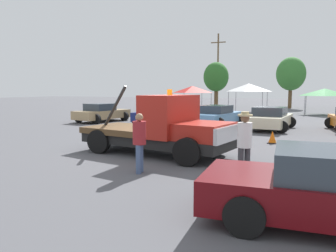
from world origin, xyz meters
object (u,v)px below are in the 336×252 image
object	(u,v)px
tow_truck	(163,129)
tree_center	(216,77)
person_near_truck	(245,139)
parked_car_navy	(156,113)
canopy_tent_red	(192,89)
parked_car_tan	(102,113)
parked_car_cream	(270,119)
canopy_tent_white	(249,88)
traffic_cone	(272,138)
tree_left	(291,74)
canopy_tent_green	(325,92)
utility_pole	(218,68)
person_at_hood	(139,139)
parked_car_skyblue	(217,116)

from	to	relation	value
tow_truck	tree_center	bearing A→B (deg)	111.71
person_near_truck	parked_car_navy	distance (m)	15.15
parked_car_navy	canopy_tent_red	xyz separation A→B (m)	(-2.55, 14.40, 1.73)
parked_car_navy	parked_car_tan	bearing A→B (deg)	99.77
parked_car_cream	person_near_truck	bearing A→B (deg)	-172.04
canopy_tent_white	traffic_cone	distance (m)	21.00
tow_truck	parked_car_cream	xyz separation A→B (m)	(2.50, 9.50, -0.28)
tree_left	parked_car_cream	bearing A→B (deg)	-88.45
canopy_tent_green	utility_pole	bearing A→B (deg)	137.39
canopy_tent_green	parked_car_cream	bearing A→B (deg)	-102.14
canopy_tent_white	canopy_tent_green	world-z (taller)	canopy_tent_white
tow_truck	canopy_tent_red	xyz separation A→B (m)	(-8.03, 24.81, 1.45)
parked_car_navy	canopy_tent_white	distance (m)	14.80
person_near_truck	utility_pole	distance (m)	40.79
tow_truck	canopy_tent_white	xyz separation A→B (m)	(-1.65, 24.58, 1.64)
person_at_hood	canopy_tent_green	size ratio (longest dim) A/B	0.51
parked_car_tan	parked_car_cream	size ratio (longest dim) A/B	0.98
tree_left	tow_truck	bearing A→B (deg)	-93.13
canopy_tent_white	tree_center	bearing A→B (deg)	125.47
tree_left	traffic_cone	xyz separation A→B (m)	(1.41, -29.46, -4.05)
parked_car_cream	utility_pole	xyz separation A→B (m)	(-11.00, 27.35, 4.85)
tree_left	parked_car_navy	bearing A→B (deg)	-107.42
person_at_hood	parked_car_cream	bearing A→B (deg)	-111.48
traffic_cone	person_near_truck	bearing A→B (deg)	-89.86
parked_car_cream	tree_left	size ratio (longest dim) A/B	0.72
parked_car_tan	traffic_cone	xyz separation A→B (m)	(12.69, -5.06, -0.39)
canopy_tent_red	canopy_tent_green	size ratio (longest dim) A/B	1.05
utility_pole	parked_car_cream	bearing A→B (deg)	-68.09
parked_car_skyblue	canopy_tent_red	distance (m)	16.26
parked_car_navy	parked_car_cream	distance (m)	8.03
parked_car_skyblue	canopy_tent_green	xyz separation A→B (m)	(6.56, 13.62, 1.46)
person_at_hood	parked_car_navy	size ratio (longest dim) A/B	0.34
tree_center	utility_pole	size ratio (longest dim) A/B	0.58
parked_car_navy	traffic_cone	xyz separation A→B (m)	(8.74, -6.12, -0.40)
parked_car_tan	parked_car_cream	xyz separation A→B (m)	(11.93, 0.15, 0.00)
parked_car_cream	utility_pole	distance (m)	29.88
parked_car_tan	parked_car_navy	size ratio (longest dim) A/B	0.89
tow_truck	traffic_cone	size ratio (longest dim) A/B	10.77
parked_car_skyblue	traffic_cone	xyz separation A→B (m)	(4.22, -5.98, -0.40)
canopy_tent_red	canopy_tent_white	xyz separation A→B (m)	(6.38, -0.23, 0.19)
parked_car_cream	traffic_cone	distance (m)	5.28
tow_truck	parked_car_cream	world-z (taller)	tow_truck
tow_truck	utility_pole	xyz separation A→B (m)	(-8.50, 36.85, 4.57)
person_at_hood	parked_car_tan	bearing A→B (deg)	-62.31
canopy_tent_white	traffic_cone	world-z (taller)	canopy_tent_white
canopy_tent_green	traffic_cone	xyz separation A→B (m)	(-2.34, -19.59, -1.86)
parked_car_navy	tree_center	bearing A→B (deg)	0.16
canopy_tent_white	person_at_hood	bearing A→B (deg)	-85.51
person_at_hood	traffic_cone	world-z (taller)	person_at_hood
tow_truck	canopy_tent_green	bearing A→B (deg)	85.48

